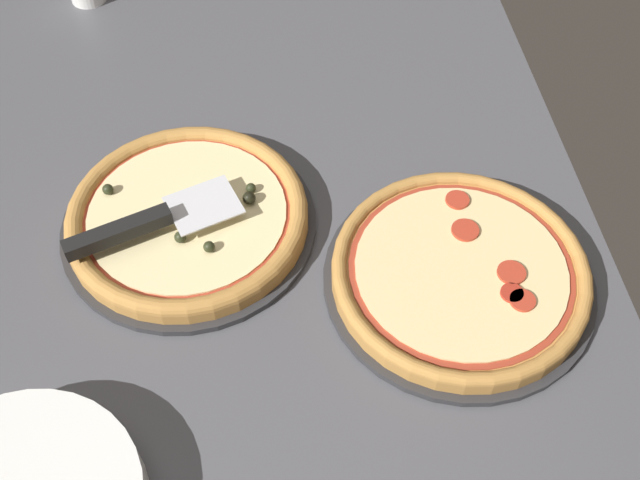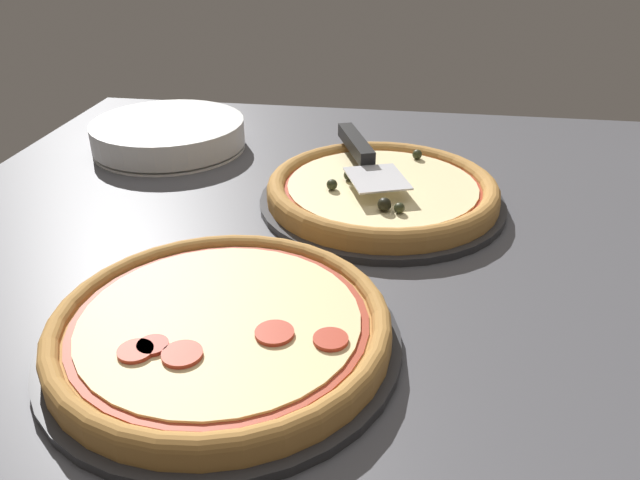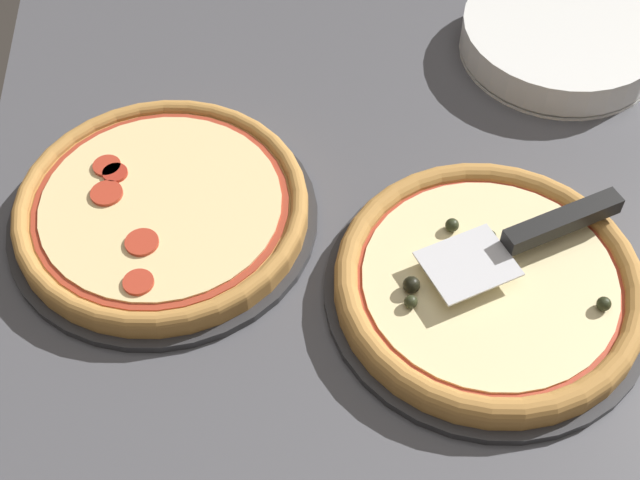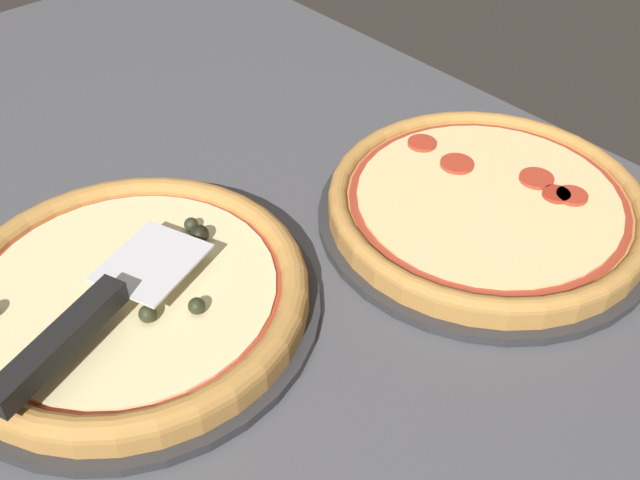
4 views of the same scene
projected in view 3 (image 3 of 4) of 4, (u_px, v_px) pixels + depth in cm
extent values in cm
cube|color=#4C4C51|center=(442.00, 337.00, 93.07)|extent=(132.61, 100.44, 3.60)
cylinder|color=#2D2D30|center=(486.00, 293.00, 93.74)|extent=(34.37, 34.37, 1.00)
cylinder|color=#B77F3D|center=(488.00, 285.00, 92.67)|extent=(32.31, 32.31, 1.73)
torus|color=#B77F3D|center=(490.00, 280.00, 91.99)|extent=(32.31, 32.31, 2.47)
cylinder|color=#A33823|center=(490.00, 280.00, 91.93)|extent=(28.08, 28.08, 0.15)
cylinder|color=beige|center=(490.00, 279.00, 91.83)|extent=(26.49, 26.49, 0.40)
sphere|color=#282D19|center=(452.00, 225.00, 95.06)|extent=(1.49, 1.49, 1.49)
sphere|color=#282D19|center=(489.00, 237.00, 94.03)|extent=(1.55, 1.55, 1.55)
sphere|color=black|center=(411.00, 285.00, 90.07)|extent=(1.78, 1.78, 1.78)
sphere|color=#282D19|center=(604.00, 304.00, 88.82)|extent=(1.48, 1.48, 1.48)
sphere|color=#282D19|center=(411.00, 302.00, 89.04)|extent=(1.38, 1.38, 1.38)
cylinder|color=#2D2D30|center=(164.00, 218.00, 100.03)|extent=(34.66, 34.66, 1.00)
cylinder|color=#B77F3D|center=(162.00, 210.00, 98.90)|extent=(32.58, 32.58, 1.89)
torus|color=#B77F3D|center=(161.00, 204.00, 98.15)|extent=(32.58, 32.58, 1.88)
cylinder|color=#A33823|center=(161.00, 204.00, 98.09)|extent=(28.32, 28.32, 0.15)
cylinder|color=beige|center=(161.00, 203.00, 98.00)|extent=(26.72, 26.72, 0.40)
cylinder|color=#B73823|center=(138.00, 282.00, 90.92)|extent=(3.20, 3.20, 0.40)
cylinder|color=#AD2D1E|center=(115.00, 173.00, 100.22)|extent=(2.83, 2.83, 0.40)
cylinder|color=#B73823|center=(142.00, 242.00, 94.11)|extent=(3.61, 3.61, 0.40)
cylinder|color=#B73823|center=(107.00, 166.00, 100.89)|extent=(3.18, 3.18, 0.40)
cylinder|color=#B73823|center=(107.00, 193.00, 98.34)|extent=(3.60, 3.60, 0.40)
cube|color=silver|center=(468.00, 264.00, 90.46)|extent=(9.98, 10.92, 0.24)
cube|color=black|center=(563.00, 221.00, 92.77)|extent=(6.92, 13.67, 2.00)
cylinder|color=white|center=(557.00, 51.00, 117.95)|extent=(25.90, 25.90, 0.70)
cylinder|color=white|center=(558.00, 47.00, 117.40)|extent=(25.90, 25.90, 0.70)
cylinder|color=white|center=(559.00, 42.00, 116.85)|extent=(25.90, 25.90, 0.70)
cylinder|color=white|center=(561.00, 38.00, 116.30)|extent=(25.90, 25.90, 0.70)
cylinder|color=white|center=(562.00, 34.00, 115.75)|extent=(25.90, 25.90, 0.70)
cylinder|color=white|center=(563.00, 30.00, 115.20)|extent=(25.90, 25.90, 0.70)
cylinder|color=white|center=(564.00, 25.00, 114.65)|extent=(25.90, 25.90, 0.70)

